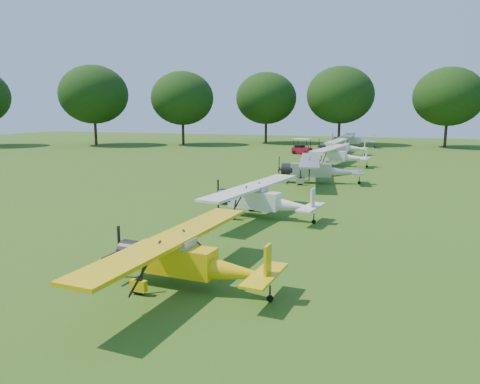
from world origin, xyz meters
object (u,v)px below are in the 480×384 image
(aircraft_5, at_px, (336,154))
(aircraft_2, at_px, (187,257))
(aircraft_6, at_px, (341,146))
(golf_cart, at_px, (302,149))
(aircraft_3, at_px, (262,198))
(aircraft_7, at_px, (353,139))
(aircraft_4, at_px, (317,168))

(aircraft_5, bearing_deg, aircraft_2, -83.19)
(aircraft_2, xyz_separation_m, aircraft_5, (0.33, 36.16, 0.11))
(aircraft_5, relative_size, aircraft_6, 1.04)
(golf_cart, bearing_deg, aircraft_6, 27.55)
(aircraft_3, xyz_separation_m, aircraft_7, (0.23, 50.44, 0.11))
(aircraft_3, relative_size, aircraft_7, 0.91)
(aircraft_3, relative_size, aircraft_4, 0.91)
(aircraft_3, distance_m, aircraft_5, 25.41)
(aircraft_6, xyz_separation_m, aircraft_7, (0.35, 12.42, 0.07))
(golf_cart, bearing_deg, aircraft_5, -46.96)
(aircraft_3, xyz_separation_m, golf_cart, (-5.14, 36.99, -0.44))
(aircraft_3, bearing_deg, aircraft_5, 97.42)
(aircraft_7, bearing_deg, aircraft_5, -89.75)
(aircraft_3, distance_m, aircraft_4, 13.18)
(aircraft_4, distance_m, aircraft_5, 12.25)
(aircraft_4, bearing_deg, aircraft_5, 80.84)
(aircraft_7, bearing_deg, aircraft_6, -92.70)
(aircraft_2, bearing_deg, aircraft_4, 93.24)
(aircraft_6, height_order, golf_cart, golf_cart)
(aircraft_2, bearing_deg, aircraft_3, 96.76)
(aircraft_3, relative_size, aircraft_6, 0.97)
(aircraft_5, bearing_deg, golf_cart, 124.48)
(aircraft_5, bearing_deg, aircraft_7, 98.67)
(aircraft_4, bearing_deg, aircraft_3, -103.40)
(aircraft_5, xyz_separation_m, aircraft_7, (-0.58, 25.05, 0.03))
(aircraft_3, height_order, aircraft_7, aircraft_7)
(aircraft_4, xyz_separation_m, golf_cart, (-6.03, 23.85, -0.56))
(aircraft_2, bearing_deg, aircraft_6, 94.94)
(aircraft_5, bearing_deg, aircraft_4, -82.29)
(aircraft_6, distance_m, golf_cart, 5.14)
(aircraft_3, distance_m, golf_cart, 37.35)
(aircraft_6, relative_size, aircraft_7, 0.94)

